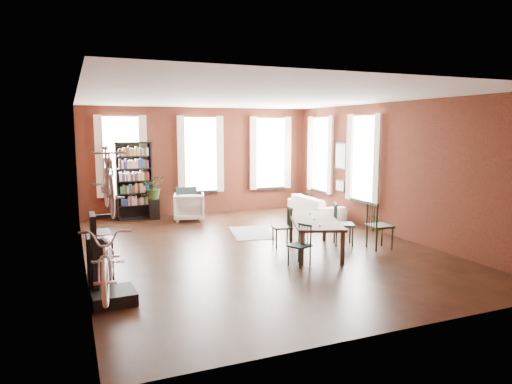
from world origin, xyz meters
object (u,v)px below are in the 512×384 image
dining_chair_b (282,227)px  dining_chair_d (344,224)px  dining_chair_a (299,245)px  bike_trainer (113,296)px  console_table (100,256)px  dining_chair_c (380,226)px  bicycle_floor (107,226)px  white_armchair (189,205)px  cream_sofa (316,203)px  plant_stand (154,209)px  bookshelf (134,181)px  dining_table (314,236)px

dining_chair_b → dining_chair_d: size_ratio=0.93×
dining_chair_a → bike_trainer: bearing=-101.2°
dining_chair_b → console_table: 3.92m
dining_chair_c → bicycle_floor: 5.76m
dining_chair_c → white_armchair: dining_chair_c is taller
dining_chair_b → dining_chair_c: size_ratio=0.86×
cream_sofa → plant_stand: bearing=71.8°
dining_chair_d → cream_sofa: (1.07, 3.11, -0.06)m
dining_chair_b → bike_trainer: size_ratio=1.38×
bookshelf → bike_trainer: (-1.18, -6.42, -1.01)m
dining_table → bike_trainer: dining_table is taller
white_armchair → bike_trainer: 6.18m
dining_chair_c → cream_sofa: dining_chair_c is taller
dining_table → bike_trainer: size_ratio=3.22×
dining_chair_a → plant_stand: 5.85m
cream_sofa → bookshelf: bearing=71.0°
dining_chair_d → cream_sofa: dining_chair_d is taller
dining_chair_d → console_table: (-5.16, -0.39, -0.07)m
plant_stand → dining_chair_b: bearing=-63.7°
cream_sofa → bicycle_floor: (-6.17, -4.69, 0.76)m
bookshelf → plant_stand: 0.98m
dining_chair_a → bike_trainer: 3.49m
white_armchair → bike_trainer: bearing=80.3°
dining_chair_b → bicycle_floor: bearing=-51.1°
bicycle_floor → bike_trainer: bearing=-32.0°
dining_chair_a → dining_chair_b: (0.31, 1.41, 0.05)m
dining_chair_c → plant_stand: size_ratio=1.77×
dining_chair_a → bicycle_floor: (-3.46, -0.57, 0.77)m
dining_table → dining_chair_d: bearing=36.4°
bike_trainer → console_table: (-0.10, 1.22, 0.31)m
bike_trainer → dining_table: bearing=18.0°
dining_chair_c → bookshelf: bearing=43.8°
white_armchair → bike_trainer: white_armchair is taller
white_armchair → bicycle_floor: size_ratio=0.44×
dining_chair_a → plant_stand: dining_chair_a is taller
dining_table → bicycle_floor: bearing=-142.2°
dining_table → bookshelf: bookshelf is taller
dining_table → cream_sofa: 3.90m
console_table → plant_stand: size_ratio=1.40×
dining_chair_d → plant_stand: size_ratio=1.64×
cream_sofa → bike_trainer: cream_sofa is taller
bookshelf → bicycle_floor: (-1.22, -6.39, 0.06)m
dining_table → console_table: 4.28m
dining_chair_b → dining_chair_c: bearing=73.5°
white_armchair → plant_stand: bearing=-17.9°
dining_table → console_table: (-4.27, -0.13, 0.05)m
bookshelf → dining_table: bearing=-59.4°
dining_chair_a → bookshelf: 6.28m
dining_chair_d → bike_trainer: 5.31m
dining_chair_c → console_table: dining_chair_c is taller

